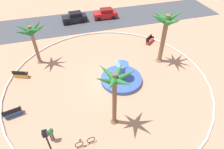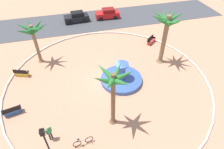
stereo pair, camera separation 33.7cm
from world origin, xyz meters
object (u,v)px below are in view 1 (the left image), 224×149
palm_tree_near_fountain (32,34)px  bench_southeast (21,75)px  palm_tree_mid_plaza (115,85)px  person_cyclist_helmet (51,133)px  bench_north (13,113)px  lamppost (49,145)px  bench_west (150,41)px  parked_car_second (105,14)px  bicycle_by_lamppost (85,142)px  parked_car_leftmost (75,18)px  fountain (121,79)px  palm_tree_by_curb (166,26)px

palm_tree_near_fountain → bench_southeast: bearing=-131.9°
palm_tree_mid_plaza → person_cyclist_helmet: bearing=-176.6°
bench_north → lamppost: lamppost is taller
bench_west → lamppost: 19.69m
palm_tree_near_fountain → bench_north: 8.93m
bench_north → parked_car_second: size_ratio=0.41×
lamppost → bench_southeast: bearing=105.8°
bicycle_by_lamppost → parked_car_leftmost: parked_car_leftmost is taller
fountain → palm_tree_by_curb: size_ratio=0.72×
bench_southeast → person_cyclist_helmet: 9.56m
parked_car_second → fountain: bearing=-98.4°
palm_tree_mid_plaza → parked_car_leftmost: size_ratio=1.46×
fountain → bench_southeast: fountain is taller
bench_north → palm_tree_mid_plaza: bearing=-20.3°
palm_tree_by_curb → person_cyclist_helmet: palm_tree_by_curb is taller
palm_tree_near_fountain → parked_car_second: size_ratio=1.28×
bench_southeast → palm_tree_mid_plaza: bearing=-46.0°
bench_north → bench_southeast: (0.38, 5.46, 0.00)m
bench_north → bicycle_by_lamppost: size_ratio=0.97×
parked_car_leftmost → bench_north: bearing=-114.8°
palm_tree_by_curb → bicycle_by_lamppost: bearing=-141.5°
person_cyclist_helmet → parked_car_second: 23.60m
palm_tree_mid_plaza → bicycle_by_lamppost: 5.33m
fountain → palm_tree_near_fountain: 11.19m
fountain → palm_tree_by_curb: bearing=21.3°
parked_car_leftmost → person_cyclist_helmet: bearing=-102.7°
fountain → bench_west: bearing=45.5°
bench_north → parked_car_second: parked_car_second is taller
bench_west → bicycle_by_lamppost: (-11.58, -12.96, 0.04)m
palm_tree_by_curb → bench_north: 17.86m
fountain → parked_car_second: fountain is taller
bench_southeast → parked_car_second: parked_car_second is taller
palm_tree_near_fountain → bench_west: bearing=1.7°
palm_tree_by_curb → person_cyclist_helmet: bearing=-150.7°
bench_west → parked_car_second: bearing=112.7°
bicycle_by_lamppost → person_cyclist_helmet: 2.83m
person_cyclist_helmet → palm_tree_mid_plaza: bearing=3.4°
parked_car_leftmost → parked_car_second: (5.29, 0.01, 0.00)m
fountain → bench_west: size_ratio=2.91×
bench_southeast → person_cyclist_helmet: size_ratio=0.99×
palm_tree_near_fountain → bicycle_by_lamppost: bearing=-74.6°
palm_tree_mid_plaza → person_cyclist_helmet: (-5.44, -0.32, -3.63)m
bench_southeast → parked_car_leftmost: parked_car_leftmost is taller
palm_tree_by_curb → palm_tree_mid_plaza: (-8.03, -7.24, -0.15)m
bench_southeast → lamppost: size_ratio=0.40×
fountain → parked_car_leftmost: 16.26m
palm_tree_near_fountain → bench_southeast: palm_tree_near_fountain is taller
bench_north → person_cyclist_helmet: person_cyclist_helmet is taller
palm_tree_near_fountain → bench_north: palm_tree_near_fountain is taller
person_cyclist_helmet → parked_car_second: bearing=64.6°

